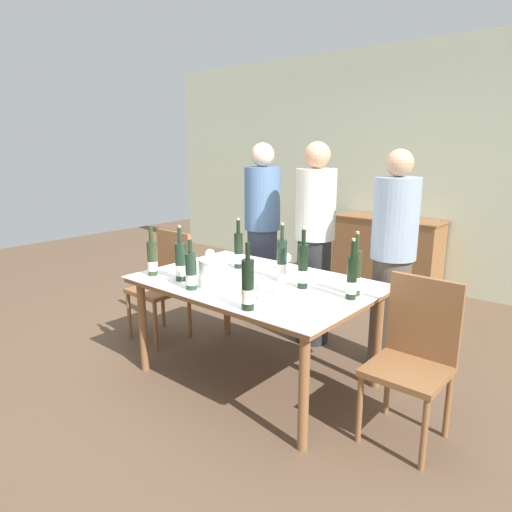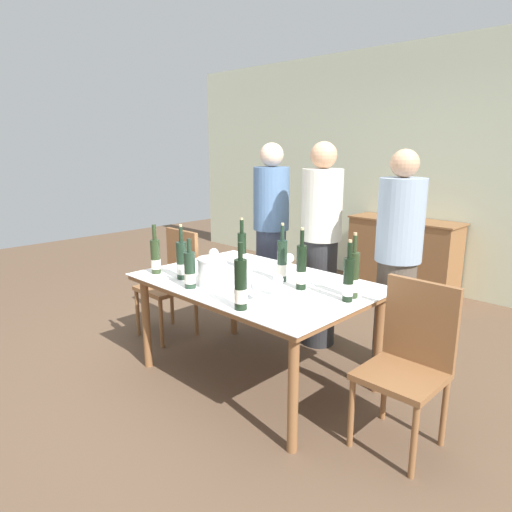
% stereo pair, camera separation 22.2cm
% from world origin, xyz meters
% --- Properties ---
extents(ground_plane, '(12.00, 12.00, 0.00)m').
position_xyz_m(ground_plane, '(0.00, 0.00, 0.00)').
color(ground_plane, brown).
extents(back_wall, '(8.00, 0.10, 2.80)m').
position_xyz_m(back_wall, '(0.00, 2.99, 1.40)').
color(back_wall, beige).
rests_on(back_wall, ground_plane).
extents(sideboard_cabinet, '(1.26, 0.46, 0.84)m').
position_xyz_m(sideboard_cabinet, '(-0.25, 2.70, 0.42)').
color(sideboard_cabinet, brown).
rests_on(sideboard_cabinet, ground_plane).
extents(dining_table, '(1.64, 1.09, 0.74)m').
position_xyz_m(dining_table, '(0.00, 0.00, 0.68)').
color(dining_table, brown).
rests_on(dining_table, ground_plane).
extents(ice_bucket, '(0.20, 0.20, 0.19)m').
position_xyz_m(ice_bucket, '(-0.13, -0.28, 0.85)').
color(ice_bucket, white).
rests_on(ice_bucket, dining_table).
extents(wine_bottle_0, '(0.06, 0.06, 0.38)m').
position_xyz_m(wine_bottle_0, '(0.69, 0.09, 0.88)').
color(wine_bottle_0, black).
rests_on(wine_bottle_0, dining_table).
extents(wine_bottle_1, '(0.08, 0.08, 0.39)m').
position_xyz_m(wine_bottle_1, '(-0.41, -0.33, 0.87)').
color(wine_bottle_1, '#1E3323').
rests_on(wine_bottle_1, dining_table).
extents(wine_bottle_2, '(0.08, 0.08, 0.33)m').
position_xyz_m(wine_bottle_2, '(-0.20, -0.42, 0.86)').
color(wine_bottle_2, '#1E3323').
rests_on(wine_bottle_2, dining_table).
extents(wine_bottle_3, '(0.08, 0.08, 0.40)m').
position_xyz_m(wine_bottle_3, '(0.33, -0.46, 0.88)').
color(wine_bottle_3, black).
rests_on(wine_bottle_3, dining_table).
extents(wine_bottle_4, '(0.07, 0.07, 0.41)m').
position_xyz_m(wine_bottle_4, '(0.67, 0.17, 0.88)').
color(wine_bottle_4, '#28381E').
rests_on(wine_bottle_4, dining_table).
extents(wine_bottle_5, '(0.07, 0.07, 0.39)m').
position_xyz_m(wine_bottle_5, '(-0.33, 0.18, 0.88)').
color(wine_bottle_5, black).
rests_on(wine_bottle_5, dining_table).
extents(wine_bottle_6, '(0.07, 0.07, 0.41)m').
position_xyz_m(wine_bottle_6, '(0.34, 0.08, 0.89)').
color(wine_bottle_6, black).
rests_on(wine_bottle_6, dining_table).
extents(wine_bottle_7, '(0.07, 0.07, 0.41)m').
position_xyz_m(wine_bottle_7, '(0.13, 0.13, 0.88)').
color(wine_bottle_7, '#1E3323').
rests_on(wine_bottle_7, dining_table).
extents(wine_bottle_8, '(0.07, 0.07, 0.37)m').
position_xyz_m(wine_bottle_8, '(-0.67, -0.37, 0.87)').
color(wine_bottle_8, '#28381E').
rests_on(wine_bottle_8, dining_table).
extents(wine_glass_0, '(0.08, 0.08, 0.15)m').
position_xyz_m(wine_glass_0, '(-0.51, 0.05, 0.84)').
color(wine_glass_0, white).
rests_on(wine_glass_0, dining_table).
extents(wine_glass_1, '(0.07, 0.07, 0.13)m').
position_xyz_m(wine_glass_1, '(-0.01, 0.37, 0.83)').
color(wine_glass_1, white).
rests_on(wine_glass_1, dining_table).
extents(wine_glass_2, '(0.08, 0.08, 0.13)m').
position_xyz_m(wine_glass_2, '(0.30, -0.30, 0.83)').
color(wine_glass_2, white).
rests_on(wine_glass_2, dining_table).
extents(wine_glass_3, '(0.07, 0.07, 0.15)m').
position_xyz_m(wine_glass_3, '(0.35, -0.16, 0.85)').
color(wine_glass_3, white).
rests_on(wine_glass_3, dining_table).
extents(wine_glass_4, '(0.07, 0.07, 0.14)m').
position_xyz_m(wine_glass_4, '(0.19, -0.28, 0.84)').
color(wine_glass_4, white).
rests_on(wine_glass_4, dining_table).
extents(chair_left_end, '(0.42, 0.42, 0.94)m').
position_xyz_m(chair_left_end, '(-1.11, 0.09, 0.53)').
color(chair_left_end, brown).
rests_on(chair_left_end, ground_plane).
extents(chair_right_end, '(0.42, 0.42, 0.94)m').
position_xyz_m(chair_right_end, '(1.11, 0.09, 0.53)').
color(chair_right_end, brown).
rests_on(chair_right_end, ground_plane).
extents(person_host, '(0.33, 0.33, 1.69)m').
position_xyz_m(person_host, '(-0.69, 0.91, 0.85)').
color(person_host, '#383F56').
rests_on(person_host, ground_plane).
extents(person_guest_left, '(0.33, 0.33, 1.70)m').
position_xyz_m(person_guest_left, '(-0.05, 0.82, 0.86)').
color(person_guest_left, '#262628').
rests_on(person_guest_left, ground_plane).
extents(person_guest_right, '(0.33, 0.33, 1.64)m').
position_xyz_m(person_guest_right, '(0.63, 0.83, 0.82)').
color(person_guest_right, '#51473D').
rests_on(person_guest_right, ground_plane).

